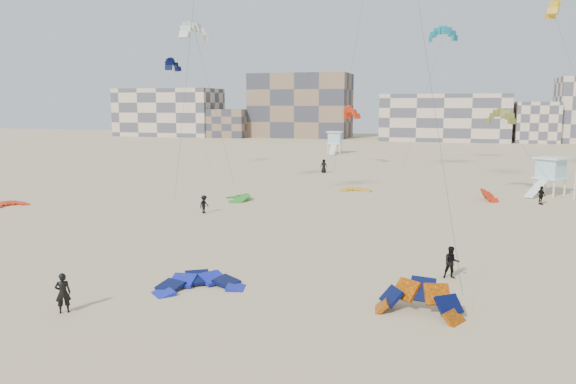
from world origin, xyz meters
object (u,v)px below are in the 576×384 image
(kitesurfer_main, at_px, (63,293))
(lifeguard_tower_near, at_px, (550,176))
(kite_ground_orange, at_px, (418,314))
(kite_ground_blue, at_px, (199,288))

(kitesurfer_main, height_order, lifeguard_tower_near, lifeguard_tower_near)
(kite_ground_orange, xyz_separation_m, lifeguard_tower_near, (10.88, 38.32, 1.95))
(kite_ground_orange, bearing_deg, kitesurfer_main, -154.49)
(kitesurfer_main, bearing_deg, lifeguard_tower_near, -158.39)
(kite_ground_blue, xyz_separation_m, kite_ground_orange, (11.01, -0.47, 0.00))
(kite_ground_blue, xyz_separation_m, lifeguard_tower_near, (21.89, 37.84, 1.95))
(kite_ground_orange, height_order, kitesurfer_main, kite_ground_orange)
(kite_ground_blue, relative_size, lifeguard_tower_near, 0.74)
(kitesurfer_main, bearing_deg, kite_ground_orange, 159.11)
(kite_ground_blue, height_order, kitesurfer_main, kitesurfer_main)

